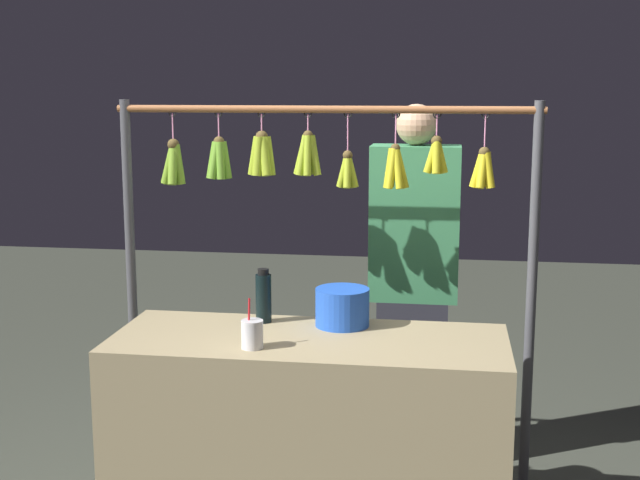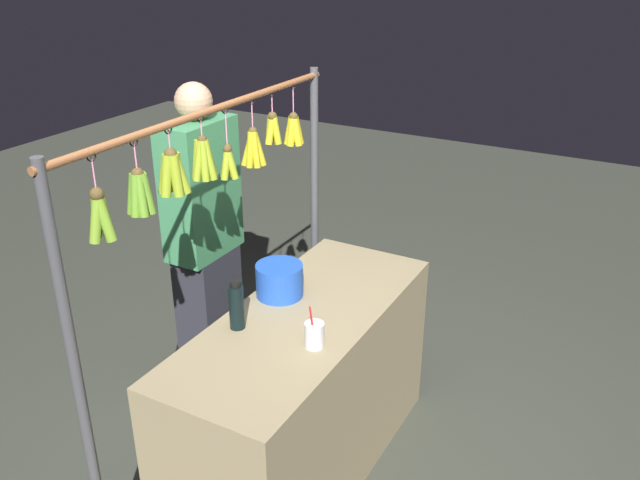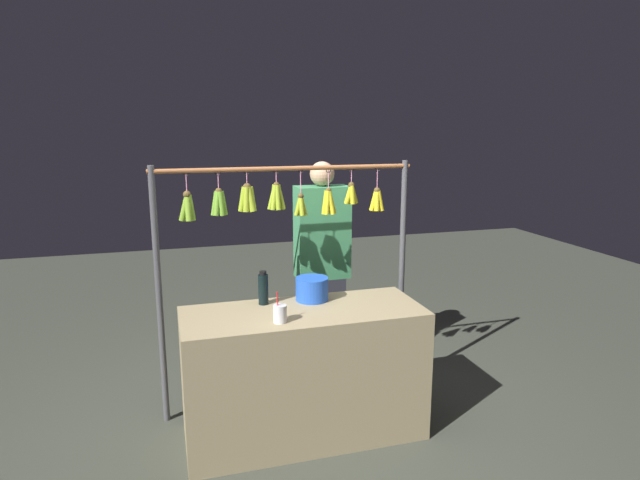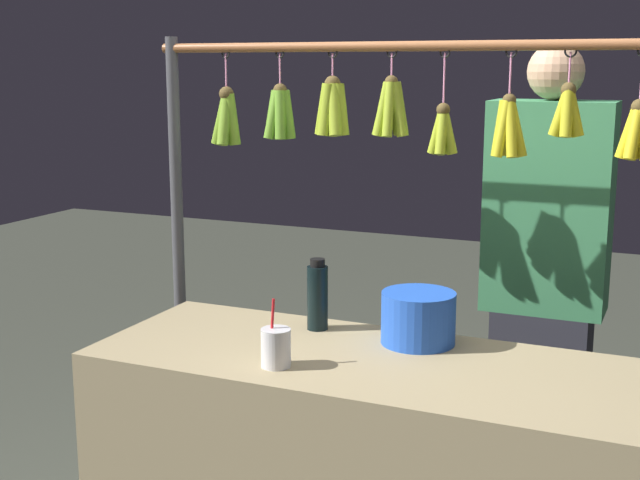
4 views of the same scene
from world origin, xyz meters
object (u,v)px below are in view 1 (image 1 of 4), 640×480
at_px(water_bottle, 264,297).
at_px(drink_cup, 252,334).
at_px(vendor_person, 413,291).
at_px(blue_bucket, 342,307).

xyz_separation_m(water_bottle, drink_cup, (-0.03, 0.36, -0.05)).
height_order(drink_cup, vendor_person, vendor_person).
bearing_deg(water_bottle, drink_cup, 95.40).
bearing_deg(drink_cup, water_bottle, -84.60).
height_order(water_bottle, blue_bucket, water_bottle).
bearing_deg(drink_cup, vendor_person, -119.33).
distance_m(water_bottle, blue_bucket, 0.34).
relative_size(water_bottle, blue_bucket, 1.02).
distance_m(blue_bucket, vendor_person, 0.71).
distance_m(water_bottle, vendor_person, 0.89).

